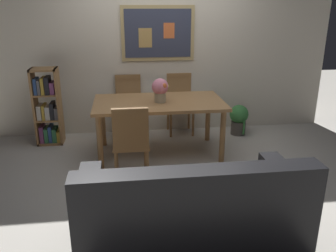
{
  "coord_description": "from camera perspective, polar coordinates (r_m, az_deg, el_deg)",
  "views": [
    {
      "loc": [
        -0.59,
        -3.95,
        1.94
      ],
      "look_at": [
        -0.12,
        -0.31,
        0.65
      ],
      "focal_mm": 37.79,
      "sensor_mm": 36.0,
      "label": 1
    }
  ],
  "objects": [
    {
      "name": "ground_plane",
      "position": [
        4.44,
        1.02,
        -6.54
      ],
      "size": [
        12.0,
        12.0,
        0.0
      ],
      "primitive_type": "plane",
      "color": "#B7B2A8"
    },
    {
      "name": "wall_back_with_painting",
      "position": [
        5.43,
        -1.11,
        12.65
      ],
      "size": [
        5.2,
        0.14,
        2.6
      ],
      "color": "beige",
      "rests_on": "ground_plane"
    },
    {
      "name": "dining_table",
      "position": [
        4.6,
        -1.47,
        3.02
      ],
      "size": [
        1.67,
        0.94,
        0.73
      ],
      "color": "#9E7042",
      "rests_on": "ground_plane"
    },
    {
      "name": "dining_chair_far_right",
      "position": [
        5.47,
        1.89,
        4.51
      ],
      "size": [
        0.4,
        0.41,
        0.91
      ],
      "color": "#9E7042",
      "rests_on": "ground_plane"
    },
    {
      "name": "dining_chair_far_left",
      "position": [
        5.36,
        -6.36,
        4.09
      ],
      "size": [
        0.4,
        0.41,
        0.91
      ],
      "color": "#9E7042",
      "rests_on": "ground_plane"
    },
    {
      "name": "dining_chair_near_left",
      "position": [
        3.86,
        -6.03,
        -2.03
      ],
      "size": [
        0.4,
        0.41,
        0.91
      ],
      "color": "#9E7042",
      "rests_on": "ground_plane"
    },
    {
      "name": "leather_couch",
      "position": [
        2.95,
        3.76,
        -14.04
      ],
      "size": [
        1.8,
        0.84,
        0.84
      ],
      "color": "black",
      "rests_on": "ground_plane"
    },
    {
      "name": "bookshelf",
      "position": [
        5.28,
        -18.81,
        2.54
      ],
      "size": [
        0.36,
        0.28,
        1.09
      ],
      "color": "#9E7042",
      "rests_on": "ground_plane"
    },
    {
      "name": "potted_ivy",
      "position": [
        5.53,
        11.35,
        1.2
      ],
      "size": [
        0.29,
        0.29,
        0.47
      ],
      "color": "#4C4742",
      "rests_on": "ground_plane"
    },
    {
      "name": "flower_vase",
      "position": [
        4.49,
        -1.26,
        6.0
      ],
      "size": [
        0.22,
        0.21,
        0.3
      ],
      "color": "tan",
      "rests_on": "dining_table"
    }
  ]
}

